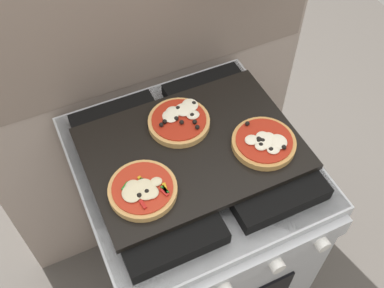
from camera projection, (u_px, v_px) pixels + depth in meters
The scene contains 7 objects.
ground_plane at pixel (192, 282), 1.87m from camera, with size 4.00×4.00×0.00m, color #4C4742.
kitchen_backsplash at pixel (149, 96), 1.43m from camera, with size 1.10×0.09×1.55m.
stove at pixel (192, 232), 1.51m from camera, with size 0.60×0.64×0.90m.
baking_tray at pixel (192, 148), 1.15m from camera, with size 0.54×0.38×0.02m, color black.
pizza_left at pixel (143, 190), 1.05m from camera, with size 0.16×0.16×0.03m.
pizza_right at pixel (264, 142), 1.14m from camera, with size 0.16×0.16×0.03m.
pizza_center at pixel (180, 120), 1.18m from camera, with size 0.16×0.16×0.03m.
Camera 1 is at (-0.30, -0.64, 1.82)m, focal length 42.09 mm.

